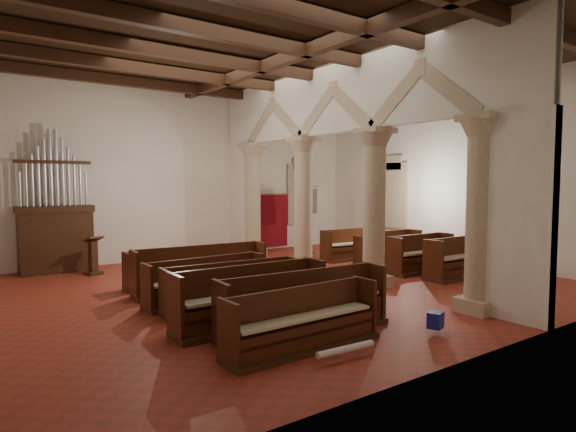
{
  "coord_description": "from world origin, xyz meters",
  "views": [
    {
      "loc": [
        -7.12,
        -10.24,
        2.7
      ],
      "look_at": [
        0.51,
        0.5,
        1.77
      ],
      "focal_mm": 30.0,
      "sensor_mm": 36.0,
      "label": 1
    }
  ],
  "objects_px": {
    "pipe_organ": "(55,227)",
    "aisle_pew_0": "(459,264)",
    "lectern": "(93,259)",
    "processional_banner": "(311,232)",
    "nave_pew_0": "(303,329)"
  },
  "relations": [
    {
      "from": "pipe_organ",
      "to": "processional_banner",
      "type": "bearing_deg",
      "value": -10.09
    },
    {
      "from": "aisle_pew_0",
      "to": "processional_banner",
      "type": "bearing_deg",
      "value": 95.98
    },
    {
      "from": "lectern",
      "to": "processional_banner",
      "type": "height_order",
      "value": "processional_banner"
    },
    {
      "from": "pipe_organ",
      "to": "aisle_pew_0",
      "type": "height_order",
      "value": "pipe_organ"
    },
    {
      "from": "pipe_organ",
      "to": "lectern",
      "type": "xyz_separation_m",
      "value": [
        0.8,
        -1.09,
        -0.9
      ]
    },
    {
      "from": "pipe_organ",
      "to": "aisle_pew_0",
      "type": "distance_m",
      "value": 11.88
    },
    {
      "from": "processional_banner",
      "to": "aisle_pew_0",
      "type": "xyz_separation_m",
      "value": [
        0.56,
        -6.06,
        -0.45
      ]
    },
    {
      "from": "lectern",
      "to": "processional_banner",
      "type": "distance_m",
      "value": 7.76
    },
    {
      "from": "lectern",
      "to": "aisle_pew_0",
      "type": "bearing_deg",
      "value": -56.12
    },
    {
      "from": "aisle_pew_0",
      "to": "lectern",
      "type": "bearing_deg",
      "value": 142.74
    },
    {
      "from": "aisle_pew_0",
      "to": "pipe_organ",
      "type": "bearing_deg",
      "value": 140.93
    },
    {
      "from": "nave_pew_0",
      "to": "aisle_pew_0",
      "type": "bearing_deg",
      "value": 15.35
    },
    {
      "from": "processional_banner",
      "to": "pipe_organ",
      "type": "bearing_deg",
      "value": 164.73
    },
    {
      "from": "pipe_organ",
      "to": "processional_banner",
      "type": "xyz_separation_m",
      "value": [
        8.54,
        -1.52,
        -0.54
      ]
    },
    {
      "from": "processional_banner",
      "to": "lectern",
      "type": "bearing_deg",
      "value": 171.68
    }
  ]
}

